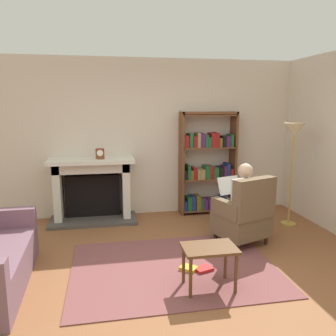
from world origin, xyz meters
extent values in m
plane|color=brown|center=(0.00, 0.00, 0.00)|extent=(14.00, 14.00, 0.00)
cube|color=beige|center=(0.00, 2.55, 1.35)|extent=(5.60, 0.10, 2.70)
cube|color=beige|center=(2.65, 1.25, 1.35)|extent=(0.10, 5.20, 2.70)
cube|color=brown|center=(0.00, 0.30, 0.01)|extent=(2.40, 1.80, 0.01)
cube|color=#4C4742|center=(-0.98, 2.18, 0.03)|extent=(1.42, 0.64, 0.05)
cube|color=black|center=(-0.98, 2.40, 0.40)|extent=(0.90, 0.20, 0.70)
cube|color=silver|center=(-1.53, 2.28, 0.50)|extent=(0.12, 0.44, 0.99)
cube|color=silver|center=(-0.43, 2.28, 0.50)|extent=(0.12, 0.44, 0.99)
cube|color=silver|center=(-0.98, 2.28, 0.91)|extent=(1.22, 0.44, 0.16)
cube|color=silver|center=(-0.98, 2.22, 1.02)|extent=(1.38, 0.56, 0.06)
cylinder|color=brown|center=(-0.84, 2.20, 1.14)|extent=(0.14, 0.14, 0.17)
cylinder|color=white|center=(-0.84, 2.14, 1.16)|extent=(0.10, 0.01, 0.10)
cube|color=brown|center=(0.55, 2.34, 0.90)|extent=(0.04, 0.32, 1.80)
cube|color=brown|center=(1.50, 2.34, 0.90)|extent=(0.04, 0.32, 1.80)
cube|color=brown|center=(1.03, 2.34, 1.78)|extent=(0.99, 0.32, 0.04)
cube|color=brown|center=(1.03, 2.34, 0.06)|extent=(0.95, 0.32, 0.02)
cube|color=navy|center=(0.61, 2.33, 0.15)|extent=(0.05, 0.26, 0.16)
cube|color=#1E592D|center=(0.68, 2.33, 0.19)|extent=(0.07, 0.26, 0.23)
cube|color=navy|center=(0.76, 2.33, 0.19)|extent=(0.07, 0.26, 0.24)
cube|color=brown|center=(0.85, 2.33, 0.20)|extent=(0.07, 0.26, 0.25)
cube|color=#1E592D|center=(0.91, 2.33, 0.17)|extent=(0.05, 0.26, 0.21)
cube|color=#4C1E59|center=(0.98, 2.33, 0.16)|extent=(0.08, 0.26, 0.18)
cube|color=#4C1E59|center=(1.06, 2.33, 0.16)|extent=(0.05, 0.26, 0.18)
cube|color=brown|center=(1.12, 2.33, 0.16)|extent=(0.05, 0.26, 0.18)
cube|color=#1E592D|center=(1.17, 2.33, 0.16)|extent=(0.06, 0.26, 0.18)
cube|color=#4C1E59|center=(1.24, 2.33, 0.17)|extent=(0.08, 0.26, 0.20)
cube|color=navy|center=(1.32, 2.33, 0.18)|extent=(0.07, 0.26, 0.22)
cube|color=#997F4C|center=(1.40, 2.33, 0.17)|extent=(0.06, 0.26, 0.20)
cube|color=black|center=(1.46, 2.33, 0.16)|extent=(0.05, 0.26, 0.17)
cube|color=brown|center=(1.03, 2.34, 0.62)|extent=(0.95, 0.32, 0.02)
cube|color=black|center=(0.61, 2.33, 0.71)|extent=(0.05, 0.26, 0.16)
cube|color=#1E592D|center=(0.67, 2.33, 0.76)|extent=(0.04, 0.26, 0.25)
cube|color=brown|center=(0.72, 2.33, 0.71)|extent=(0.05, 0.26, 0.16)
cube|color=maroon|center=(0.77, 2.33, 0.74)|extent=(0.06, 0.26, 0.21)
cube|color=#997F4C|center=(0.84, 2.33, 0.72)|extent=(0.06, 0.26, 0.17)
cube|color=#997F4C|center=(0.91, 2.33, 0.72)|extent=(0.08, 0.26, 0.17)
cube|color=#1E592D|center=(1.00, 2.33, 0.74)|extent=(0.09, 0.26, 0.22)
cube|color=maroon|center=(1.08, 2.33, 0.74)|extent=(0.06, 0.26, 0.22)
cube|color=#1E592D|center=(1.16, 2.33, 0.73)|extent=(0.09, 0.26, 0.19)
cube|color=black|center=(1.25, 2.33, 0.73)|extent=(0.09, 0.26, 0.20)
cube|color=#4C1E59|center=(1.33, 2.33, 0.74)|extent=(0.05, 0.26, 0.22)
cube|color=navy|center=(1.38, 2.33, 0.76)|extent=(0.06, 0.26, 0.26)
cube|color=maroon|center=(1.45, 2.33, 0.71)|extent=(0.05, 0.26, 0.17)
cube|color=brown|center=(1.03, 2.34, 1.18)|extent=(0.95, 0.32, 0.02)
cube|color=maroon|center=(0.62, 2.33, 1.30)|extent=(0.07, 0.26, 0.21)
cube|color=#1E592D|center=(0.70, 2.33, 1.31)|extent=(0.06, 0.26, 0.24)
cube|color=maroon|center=(0.77, 2.33, 1.29)|extent=(0.05, 0.26, 0.20)
cube|color=#997F4C|center=(0.83, 2.33, 1.32)|extent=(0.06, 0.26, 0.25)
cube|color=#4C1E59|center=(0.90, 2.33, 1.31)|extent=(0.08, 0.26, 0.24)
cube|color=#1E592D|center=(0.97, 2.33, 1.30)|extent=(0.06, 0.26, 0.21)
cube|color=#1E592D|center=(1.03, 2.33, 1.28)|extent=(0.04, 0.26, 0.17)
cube|color=maroon|center=(1.09, 2.33, 1.31)|extent=(0.08, 0.26, 0.24)
cube|color=maroon|center=(1.16, 2.33, 1.32)|extent=(0.06, 0.26, 0.25)
cube|color=brown|center=(1.22, 2.33, 1.27)|extent=(0.05, 0.26, 0.16)
cube|color=black|center=(1.29, 2.33, 1.29)|extent=(0.06, 0.26, 0.19)
cube|color=#4C1E59|center=(1.36, 2.33, 1.29)|extent=(0.07, 0.26, 0.19)
cube|color=#1E592D|center=(1.43, 2.33, 1.30)|extent=(0.05, 0.26, 0.21)
cube|color=brown|center=(1.03, 2.34, 1.74)|extent=(0.95, 0.32, 0.02)
cylinder|color=#331E14|center=(1.25, 1.22, 0.06)|extent=(0.05, 0.05, 0.12)
cylinder|color=#331E14|center=(0.76, 1.04, 0.06)|extent=(0.05, 0.05, 0.12)
cylinder|color=#331E14|center=(1.41, 0.77, 0.06)|extent=(0.05, 0.05, 0.12)
cylinder|color=#331E14|center=(0.93, 0.59, 0.06)|extent=(0.05, 0.05, 0.12)
cube|color=brown|center=(1.09, 0.91, 0.27)|extent=(0.81, 0.78, 0.30)
cube|color=brown|center=(1.17, 0.68, 0.70)|extent=(0.66, 0.37, 0.55)
cube|color=brown|center=(1.34, 1.00, 0.53)|extent=(0.30, 0.55, 0.22)
cube|color=brown|center=(0.83, 0.81, 0.53)|extent=(0.30, 0.55, 0.22)
cube|color=silver|center=(1.10, 0.86, 0.67)|extent=(0.37, 0.30, 0.50)
sphere|color=#D8AD8C|center=(1.10, 0.86, 1.04)|extent=(0.20, 0.20, 0.20)
cube|color=#191E3F|center=(1.11, 1.07, 0.47)|extent=(0.25, 0.42, 0.12)
cube|color=#191E3F|center=(0.96, 1.02, 0.47)|extent=(0.25, 0.42, 0.12)
cylinder|color=#191E3F|center=(1.05, 1.25, 0.21)|extent=(0.10, 0.10, 0.42)
cylinder|color=#191E3F|center=(0.90, 1.20, 0.21)|extent=(0.10, 0.10, 0.42)
cube|color=white|center=(0.99, 1.17, 0.77)|extent=(0.38, 0.22, 0.25)
cube|color=#765463|center=(-2.01, 0.99, 0.52)|extent=(0.70, 0.18, 0.24)
cube|color=brown|center=(0.27, -0.22, 0.45)|extent=(0.56, 0.39, 0.03)
cylinder|color=brown|center=(0.03, -0.37, 0.22)|extent=(0.04, 0.04, 0.44)
cylinder|color=brown|center=(0.51, -0.37, 0.22)|extent=(0.04, 0.04, 0.44)
cylinder|color=brown|center=(0.03, -0.06, 0.22)|extent=(0.04, 0.04, 0.44)
cylinder|color=brown|center=(0.51, -0.06, 0.22)|extent=(0.04, 0.04, 0.44)
cube|color=gold|center=(0.16, 0.21, 0.03)|extent=(0.24, 0.23, 0.04)
cube|color=red|center=(0.33, 0.17, 0.03)|extent=(0.24, 0.20, 0.03)
cylinder|color=#B7933F|center=(2.14, 1.45, 0.01)|extent=(0.24, 0.24, 0.03)
cylinder|color=#B7933F|center=(2.14, 1.45, 0.73)|extent=(0.03, 0.03, 1.40)
cone|color=beige|center=(2.14, 1.45, 1.53)|extent=(0.32, 0.32, 0.22)
camera|label=1|loc=(-0.77, -3.44, 1.92)|focal=36.81mm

